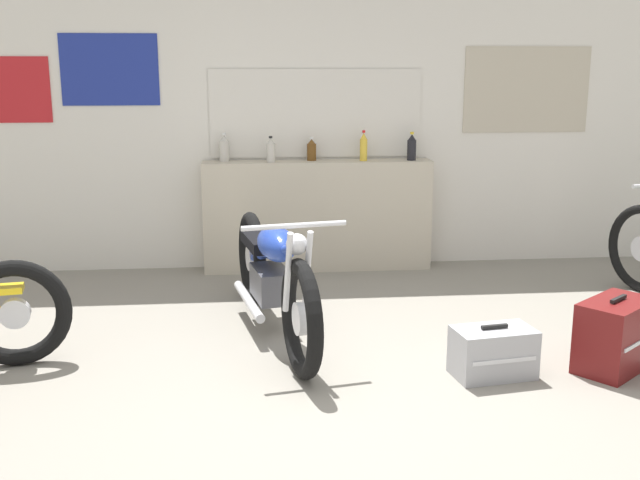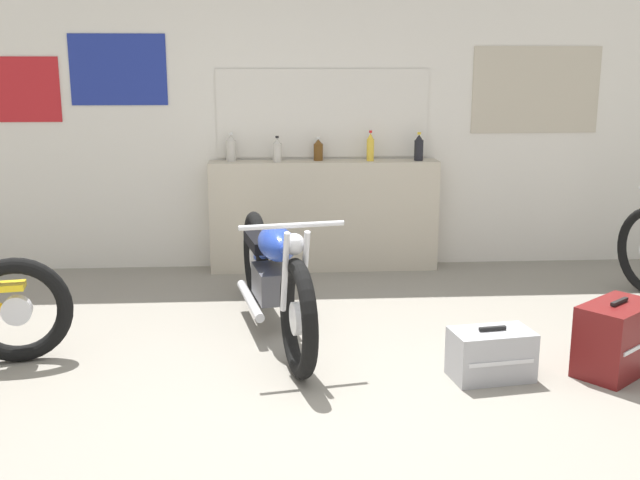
% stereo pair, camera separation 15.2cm
% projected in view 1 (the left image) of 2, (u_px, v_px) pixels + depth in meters
% --- Properties ---
extents(ground_plane, '(24.00, 24.00, 0.00)m').
position_uv_depth(ground_plane, '(337.00, 403.00, 4.13)').
color(ground_plane, gray).
extents(wall_back, '(10.00, 0.07, 2.80)m').
position_uv_depth(wall_back, '(299.00, 114.00, 6.74)').
color(wall_back, silver).
rests_on(wall_back, ground_plane).
extents(sill_counter, '(2.05, 0.28, 0.99)m').
position_uv_depth(sill_counter, '(318.00, 216.00, 6.78)').
color(sill_counter, '#B7AD99').
rests_on(sill_counter, ground_plane).
extents(bottle_leftmost, '(0.09, 0.09, 0.25)m').
position_uv_depth(bottle_leftmost, '(224.00, 149.00, 6.61)').
color(bottle_leftmost, '#B7B2A8').
rests_on(bottle_leftmost, sill_counter).
extents(bottle_left_center, '(0.08, 0.08, 0.23)m').
position_uv_depth(bottle_left_center, '(271.00, 151.00, 6.56)').
color(bottle_left_center, '#B7B2A8').
rests_on(bottle_left_center, sill_counter).
extents(bottle_center, '(0.08, 0.08, 0.21)m').
position_uv_depth(bottle_center, '(312.00, 150.00, 6.68)').
color(bottle_center, '#5B3814').
rests_on(bottle_center, sill_counter).
extents(bottle_right_center, '(0.07, 0.07, 0.27)m').
position_uv_depth(bottle_right_center, '(364.00, 147.00, 6.66)').
color(bottle_right_center, gold).
rests_on(bottle_right_center, sill_counter).
extents(bottle_rightmost, '(0.08, 0.08, 0.25)m').
position_uv_depth(bottle_rightmost, '(412.00, 148.00, 6.70)').
color(bottle_rightmost, black).
rests_on(bottle_rightmost, sill_counter).
extents(motorcycle_blue, '(0.71, 2.21, 0.91)m').
position_uv_depth(motorcycle_blue, '(273.00, 274.00, 5.11)').
color(motorcycle_blue, black).
rests_on(motorcycle_blue, ground_plane).
extents(hard_case_darkred, '(0.59, 0.55, 0.46)m').
position_uv_depth(hard_case_darkred, '(615.00, 335.00, 4.55)').
color(hard_case_darkred, maroon).
rests_on(hard_case_darkred, ground_plane).
extents(hard_case_silver, '(0.51, 0.35, 0.32)m').
position_uv_depth(hard_case_silver, '(493.00, 352.00, 4.46)').
color(hard_case_silver, '#9E9EA3').
rests_on(hard_case_silver, ground_plane).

